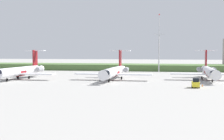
{
  "coord_description": "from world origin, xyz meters",
  "views": [
    {
      "loc": [
        17.84,
        -80.35,
        8.26
      ],
      "look_at": [
        0.0,
        11.0,
        3.0
      ],
      "focal_mm": 50.68,
      "sensor_mm": 36.0,
      "label": 1
    }
  ],
  "objects_px": {
    "regional_jet_nearest": "(21,71)",
    "regional_jet_second": "(114,71)",
    "antenna_mast": "(159,48)",
    "safety_cone_front_marker": "(202,85)",
    "baggage_tug": "(196,84)",
    "regional_jet_third": "(209,71)"
  },
  "relations": [
    {
      "from": "regional_jet_third",
      "to": "baggage_tug",
      "type": "height_order",
      "value": "regional_jet_third"
    },
    {
      "from": "regional_jet_second",
      "to": "regional_jet_third",
      "type": "bearing_deg",
      "value": 10.83
    },
    {
      "from": "regional_jet_third",
      "to": "baggage_tug",
      "type": "xyz_separation_m",
      "value": [
        -5.38,
        -22.34,
        -1.53
      ]
    },
    {
      "from": "regional_jet_third",
      "to": "baggage_tug",
      "type": "distance_m",
      "value": 23.03
    },
    {
      "from": "regional_jet_second",
      "to": "antenna_mast",
      "type": "bearing_deg",
      "value": 74.78
    },
    {
      "from": "regional_jet_nearest",
      "to": "antenna_mast",
      "type": "bearing_deg",
      "value": 48.18
    },
    {
      "from": "regional_jet_second",
      "to": "baggage_tug",
      "type": "height_order",
      "value": "regional_jet_second"
    },
    {
      "from": "regional_jet_third",
      "to": "antenna_mast",
      "type": "bearing_deg",
      "value": 114.63
    },
    {
      "from": "regional_jet_third",
      "to": "safety_cone_front_marker",
      "type": "bearing_deg",
      "value": -100.62
    },
    {
      "from": "regional_jet_second",
      "to": "safety_cone_front_marker",
      "type": "bearing_deg",
      "value": -29.67
    },
    {
      "from": "regional_jet_nearest",
      "to": "safety_cone_front_marker",
      "type": "distance_m",
      "value": 53.83
    },
    {
      "from": "regional_jet_third",
      "to": "baggage_tug",
      "type": "bearing_deg",
      "value": -103.53
    },
    {
      "from": "regional_jet_second",
      "to": "baggage_tug",
      "type": "distance_m",
      "value": 28.15
    },
    {
      "from": "regional_jet_nearest",
      "to": "safety_cone_front_marker",
      "type": "xyz_separation_m",
      "value": [
        52.73,
        -10.56,
        -2.26
      ]
    },
    {
      "from": "regional_jet_nearest",
      "to": "regional_jet_third",
      "type": "xyz_separation_m",
      "value": [
        56.31,
        8.51,
        0.0
      ]
    },
    {
      "from": "regional_jet_nearest",
      "to": "regional_jet_second",
      "type": "bearing_deg",
      "value": 6.39
    },
    {
      "from": "regional_jet_nearest",
      "to": "regional_jet_second",
      "type": "relative_size",
      "value": 1.0
    },
    {
      "from": "antenna_mast",
      "to": "baggage_tug",
      "type": "relative_size",
      "value": 7.56
    },
    {
      "from": "safety_cone_front_marker",
      "to": "baggage_tug",
      "type": "bearing_deg",
      "value": -118.79
    },
    {
      "from": "antenna_mast",
      "to": "safety_cone_front_marker",
      "type": "relative_size",
      "value": 43.96
    },
    {
      "from": "regional_jet_third",
      "to": "safety_cone_front_marker",
      "type": "relative_size",
      "value": 56.36
    },
    {
      "from": "regional_jet_third",
      "to": "safety_cone_front_marker",
      "type": "distance_m",
      "value": 19.53
    }
  ]
}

